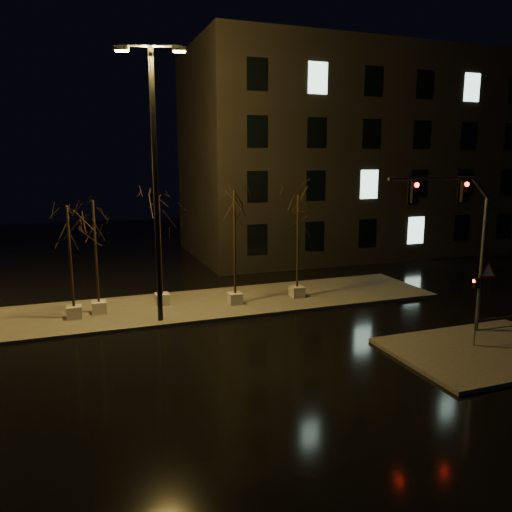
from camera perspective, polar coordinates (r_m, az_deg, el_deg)
name	(u,v)px	position (r m, az deg, el deg)	size (l,w,h in m)	color
ground	(266,345)	(19.71, 1.11, -10.18)	(90.00, 90.00, 0.00)	black
median	(223,303)	(25.08, -3.81, -5.37)	(22.00, 5.00, 0.15)	#474540
sidewalk_corner	(486,351)	(20.84, 24.81, -9.81)	(7.00, 5.00, 0.15)	#474540
building	(350,155)	(40.76, 10.72, 11.28)	(25.00, 12.00, 15.00)	black
tree_0	(68,231)	(23.06, -20.64, 2.67)	(1.80, 1.80, 5.17)	#A5A29A
tree_1	(94,226)	(23.44, -18.01, 3.30)	(1.80, 1.80, 5.35)	#A5A29A
tree_2	(159,221)	(24.12, -10.99, 3.98)	(1.80, 1.80, 5.43)	#A5A29A
tree_3	(234,216)	(23.80, -2.48, 4.55)	(1.80, 1.80, 5.69)	#A5A29A
tree_4	(298,218)	(25.14, 4.84, 4.32)	(1.80, 1.80, 5.37)	#A5A29A
traffic_signal_mast	(463,232)	(21.34, 22.56, 2.55)	(5.16, 0.53, 6.32)	#515458
streetlight_main	(155,168)	(21.50, -11.48, 9.85)	(2.83, 1.14, 11.49)	black
guard_rail_a	(499,325)	(21.57, 26.05, -7.14)	(2.37, 0.10, 1.02)	#515458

